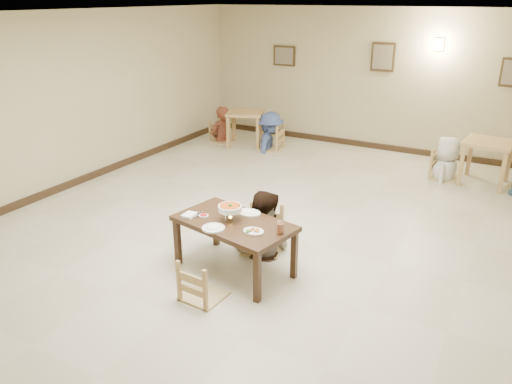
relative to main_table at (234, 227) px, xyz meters
The scene contains 28 objects.
floor 1.26m from the main_table, 95.91° to the left, with size 10.00×10.00×0.00m, color beige.
ceiling 2.65m from the main_table, 95.91° to the left, with size 10.00×10.00×0.00m, color silver.
wall_back 6.18m from the main_table, 91.08° to the left, with size 10.00×10.00×0.00m, color #C0B38A.
wall_left 4.36m from the main_table, 164.90° to the left, with size 10.00×10.00×0.00m, color #C0B38A.
baseboard_back 6.10m from the main_table, 91.08° to the left, with size 8.00×0.06×0.12m, color #2F2013.
baseboard_left 4.27m from the main_table, 164.80° to the left, with size 0.06×10.00×0.12m, color #2F2013.
picture_a 6.62m from the main_table, 110.89° to the left, with size 0.55×0.04×0.45m.
picture_b 6.23m from the main_table, 90.14° to the left, with size 0.50×0.04×0.60m.
wall_sconce 6.40m from the main_table, 79.86° to the left, with size 0.16×0.05×0.22m, color #FFD88C.
main_table is the anchor object (origin of this frame).
chair_far 0.67m from the main_table, 86.72° to the left, with size 0.51×0.51×1.08m.
chair_near 0.69m from the main_table, 89.70° to the right, with size 0.44×0.44×0.95m.
main_diner 0.67m from the main_table, 84.30° to the left, with size 0.84×0.65×1.73m, color gray.
curry_warmer 0.24m from the main_table, 169.87° to the left, with size 0.33×0.29×0.26m.
rice_plate_far 0.30m from the main_table, 80.06° to the left, with size 0.31×0.31×0.07m.
rice_plate_near 0.33m from the main_table, 108.42° to the right, with size 0.27×0.27×0.06m.
fried_plate 0.40m from the main_table, 23.01° to the right, with size 0.25×0.25×0.05m.
chili_dish 0.41m from the main_table, behind, with size 0.12×0.12×0.02m.
napkin_cutlery 0.58m from the main_table, 165.50° to the right, with size 0.17×0.28×0.03m.
drink_glass 0.65m from the main_table, ahead, with size 0.08×0.08×0.16m.
bg_table_left 5.60m from the main_table, 118.76° to the left, with size 1.01×1.01×0.78m.
bg_table_right 5.39m from the main_table, 64.05° to the left, with size 0.87×0.87×0.80m.
bg_chair_ll 5.93m from the main_table, 124.31° to the left, with size 0.44×0.44×0.94m.
bg_chair_lr 5.31m from the main_table, 112.72° to the left, with size 0.51×0.51×1.08m.
bg_chair_rl 5.08m from the main_table, 70.43° to the left, with size 0.50×0.50×1.07m.
bg_diner_a 5.93m from the main_table, 124.31° to the left, with size 0.61×0.40×1.66m, color brown.
bg_diner_b 5.32m from the main_table, 112.72° to the left, with size 1.08×0.62×1.67m, color #42578C.
bg_diner_c 5.08m from the main_table, 70.43° to the left, with size 0.79×0.51×1.61m, color silver.
Camera 1 is at (3.00, -5.75, 3.22)m, focal length 35.00 mm.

